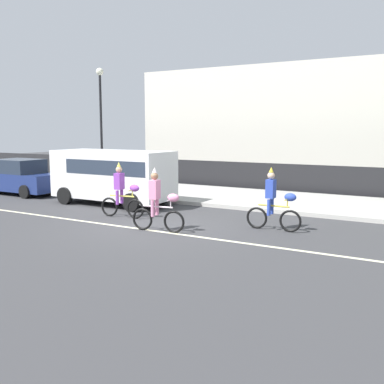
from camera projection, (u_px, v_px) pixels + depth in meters
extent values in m
plane|color=#38383A|center=(156.00, 227.00, 14.06)|extent=(80.00, 80.00, 0.00)
cube|color=beige|center=(146.00, 230.00, 13.63)|extent=(36.00, 0.14, 0.01)
cube|color=#ADAAA3|center=(240.00, 197.00, 19.62)|extent=(60.00, 5.00, 0.15)
cube|color=black|center=(265.00, 177.00, 22.02)|extent=(40.00, 0.08, 1.40)
cube|color=beige|center=(371.00, 123.00, 27.28)|extent=(28.00, 8.00, 6.85)
torus|color=black|center=(135.00, 209.00, 15.30)|extent=(0.67, 0.14, 0.67)
torus|color=black|center=(109.00, 207.00, 15.72)|extent=(0.67, 0.14, 0.67)
cylinder|color=#E5D84C|center=(122.00, 196.00, 15.45)|extent=(0.97, 0.15, 0.05)
cylinder|color=#E5D84C|center=(118.00, 193.00, 15.50)|extent=(0.04, 0.04, 0.18)
cylinder|color=#E5D84C|center=(132.00, 193.00, 15.27)|extent=(0.04, 0.04, 0.23)
cylinder|color=#E5D84C|center=(132.00, 190.00, 15.25)|extent=(0.09, 0.50, 0.03)
ellipsoid|color=purple|center=(134.00, 188.00, 15.21)|extent=(0.38, 0.24, 0.24)
cube|color=purple|center=(119.00, 181.00, 15.42)|extent=(0.27, 0.34, 0.56)
sphere|color=tan|center=(119.00, 170.00, 15.37)|extent=(0.22, 0.22, 0.22)
cone|color=#E5D84C|center=(119.00, 164.00, 15.34)|extent=(0.14, 0.14, 0.16)
cylinder|color=purple|center=(117.00, 198.00, 15.37)|extent=(0.11, 0.11, 0.48)
cylinder|color=purple|center=(122.00, 196.00, 15.63)|extent=(0.11, 0.11, 0.48)
torus|color=black|center=(174.00, 222.00, 13.17)|extent=(0.67, 0.16, 0.67)
torus|color=black|center=(142.00, 219.00, 13.57)|extent=(0.67, 0.16, 0.67)
cylinder|color=silver|center=(158.00, 207.00, 13.31)|extent=(0.96, 0.18, 0.05)
cylinder|color=silver|center=(153.00, 203.00, 13.35)|extent=(0.04, 0.04, 0.18)
cylinder|color=silver|center=(171.00, 204.00, 13.14)|extent=(0.04, 0.04, 0.23)
cylinder|color=silver|center=(171.00, 200.00, 13.12)|extent=(0.10, 0.50, 0.03)
ellipsoid|color=pink|center=(173.00, 198.00, 13.08)|extent=(0.38, 0.25, 0.24)
cube|color=pink|center=(155.00, 190.00, 13.28)|extent=(0.28, 0.35, 0.56)
sphere|color=#9E7051|center=(155.00, 176.00, 13.22)|extent=(0.22, 0.22, 0.22)
cone|color=silver|center=(154.00, 170.00, 13.20)|extent=(0.14, 0.14, 0.16)
cylinder|color=pink|center=(153.00, 209.00, 13.23)|extent=(0.11, 0.11, 0.48)
cylinder|color=pink|center=(157.00, 207.00, 13.48)|extent=(0.11, 0.11, 0.48)
torus|color=black|center=(290.00, 221.00, 13.27)|extent=(0.67, 0.09, 0.67)
torus|color=black|center=(257.00, 218.00, 13.77)|extent=(0.67, 0.09, 0.67)
cylinder|color=gold|center=(274.00, 206.00, 13.47)|extent=(0.97, 0.07, 0.05)
cylinder|color=gold|center=(269.00, 202.00, 13.52)|extent=(0.04, 0.04, 0.18)
cylinder|color=gold|center=(287.00, 203.00, 13.25)|extent=(0.04, 0.04, 0.23)
cylinder|color=gold|center=(287.00, 199.00, 13.23)|extent=(0.04, 0.50, 0.03)
ellipsoid|color=#2D47B2|center=(290.00, 197.00, 13.18)|extent=(0.36, 0.21, 0.24)
cube|color=#2D47B2|center=(271.00, 189.00, 13.44)|extent=(0.25, 0.33, 0.56)
sphere|color=beige|center=(271.00, 176.00, 13.39)|extent=(0.22, 0.22, 0.22)
cone|color=gold|center=(271.00, 170.00, 13.36)|extent=(0.14, 0.14, 0.16)
cylinder|color=#2D47B2|center=(269.00, 208.00, 13.40)|extent=(0.11, 0.11, 0.48)
cylinder|color=#2D47B2|center=(272.00, 206.00, 13.64)|extent=(0.11, 0.11, 0.48)
cube|color=white|center=(113.00, 174.00, 18.16)|extent=(5.00, 2.00, 1.90)
cube|color=#283342|center=(120.00, 166.00, 17.92)|extent=(3.90, 2.02, 0.56)
cylinder|color=black|center=(131.00, 202.00, 16.58)|extent=(0.70, 0.22, 0.70)
cylinder|color=black|center=(162.00, 196.00, 18.30)|extent=(0.70, 0.22, 0.70)
cylinder|color=black|center=(65.00, 196.00, 18.27)|extent=(0.70, 0.22, 0.70)
cylinder|color=black|center=(98.00, 190.00, 19.98)|extent=(0.70, 0.22, 0.70)
cube|color=navy|center=(21.00, 181.00, 21.12)|extent=(4.10, 1.72, 0.80)
cube|color=#232D3D|center=(19.00, 166.00, 21.07)|extent=(2.10, 1.58, 0.64)
cylinder|color=black|center=(25.00, 192.00, 19.80)|extent=(0.60, 0.20, 0.60)
cylinder|color=black|center=(55.00, 187.00, 21.27)|extent=(0.60, 0.20, 0.60)
cylinder|color=black|center=(19.00, 184.00, 22.53)|extent=(0.60, 0.20, 0.60)
cylinder|color=black|center=(101.00, 132.00, 22.37)|extent=(0.12, 0.12, 5.50)
sphere|color=#EAEACC|center=(100.00, 72.00, 21.96)|extent=(0.36, 0.36, 0.36)
cylinder|color=#33333D|center=(105.00, 175.00, 24.52)|extent=(0.20, 0.20, 0.85)
cube|color=#AD1E1E|center=(105.00, 162.00, 24.42)|extent=(0.32, 0.20, 0.56)
sphere|color=beige|center=(104.00, 155.00, 24.37)|extent=(0.20, 0.20, 0.20)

